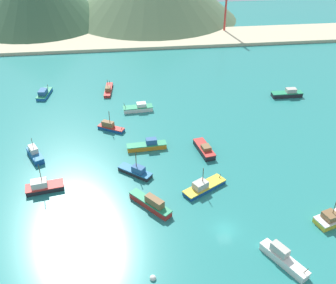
{
  "coord_description": "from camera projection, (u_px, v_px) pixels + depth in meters",
  "views": [
    {
      "loc": [
        -16.81,
        -50.48,
        53.06
      ],
      "look_at": [
        -7.04,
        30.07,
        0.52
      ],
      "focal_mm": 42.04,
      "sensor_mm": 36.0,
      "label": 1
    }
  ],
  "objects": [
    {
      "name": "fishing_boat_14",
      "position": [
        136.0,
        171.0,
        86.21
      ],
      "size": [
        7.62,
        6.83,
        5.71
      ],
      "color": "#232328",
      "rests_on": "ground"
    },
    {
      "name": "fishing_boat_9",
      "position": [
        151.0,
        203.0,
        77.04
      ],
      "size": [
        8.09,
        9.07,
        2.91
      ],
      "color": "red",
      "rests_on": "ground"
    },
    {
      "name": "beach_strip",
      "position": [
        162.0,
        39.0,
        162.53
      ],
      "size": [
        247.0,
        22.23,
        1.2
      ],
      "primitive_type": "cube",
      "color": "#C6B793",
      "rests_on": "ground"
    },
    {
      "name": "fishing_boat_12",
      "position": [
        43.0,
        186.0,
        81.62
      ],
      "size": [
        8.08,
        4.26,
        6.54
      ],
      "color": "#232328",
      "rests_on": "ground"
    },
    {
      "name": "fishing_boat_4",
      "position": [
        35.0,
        154.0,
        91.38
      ],
      "size": [
        5.02,
        7.16,
        5.44
      ],
      "color": "#14478C",
      "rests_on": "ground"
    },
    {
      "name": "radio_tower",
      "position": [
        226.0,
        3.0,
        164.25
      ],
      "size": [
        2.45,
        1.96,
        24.55
      ],
      "color": "#B7332D",
      "rests_on": "ground"
    },
    {
      "name": "fishing_boat_2",
      "position": [
        332.0,
        219.0,
        73.76
      ],
      "size": [
        7.38,
        5.14,
        5.19
      ],
      "color": "gold",
      "rests_on": "ground"
    },
    {
      "name": "fishing_boat_8",
      "position": [
        138.0,
        108.0,
        110.89
      ],
      "size": [
        8.45,
        3.22,
        2.77
      ],
      "color": "silver",
      "rests_on": "ground"
    },
    {
      "name": "buoy_1",
      "position": [
        153.0,
        278.0,
        63.35
      ],
      "size": [
        1.05,
        1.05,
        1.05
      ],
      "color": "silver",
      "rests_on": "ground"
    },
    {
      "name": "fishing_boat_5",
      "position": [
        44.0,
        93.0,
        118.81
      ],
      "size": [
        4.07,
        8.33,
        2.34
      ],
      "color": "#1E5BA8",
      "rests_on": "ground"
    },
    {
      "name": "fishing_boat_11",
      "position": [
        203.0,
        187.0,
        81.82
      ],
      "size": [
        9.97,
        7.51,
        5.71
      ],
      "color": "#14478C",
      "rests_on": "ground"
    },
    {
      "name": "fishing_boat_13",
      "position": [
        147.0,
        145.0,
        94.69
      ],
      "size": [
        9.68,
        2.91,
        2.69
      ],
      "color": "orange",
      "rests_on": "ground"
    },
    {
      "name": "fishing_boat_7",
      "position": [
        110.0,
        127.0,
        102.12
      ],
      "size": [
        7.19,
        5.31,
        5.47
      ],
      "color": "#14478C",
      "rests_on": "ground"
    },
    {
      "name": "fishing_boat_0",
      "position": [
        283.0,
        258.0,
        65.7
      ],
      "size": [
        6.28,
        9.14,
        3.01
      ],
      "color": "silver",
      "rests_on": "ground"
    },
    {
      "name": "fishing_boat_3",
      "position": [
        204.0,
        149.0,
        93.5
      ],
      "size": [
        4.14,
        8.62,
        2.3
      ],
      "color": "#232328",
      "rests_on": "ground"
    },
    {
      "name": "ground",
      "position": [
        196.0,
        143.0,
        97.74
      ],
      "size": [
        260.0,
        280.0,
        0.5
      ],
      "color": "teal"
    },
    {
      "name": "fishing_boat_10",
      "position": [
        287.0,
        94.0,
        118.44
      ],
      "size": [
        9.28,
        2.63,
        2.62
      ],
      "color": "#232328",
      "rests_on": "ground"
    },
    {
      "name": "fishing_boat_1",
      "position": [
        108.0,
        90.0,
        121.34
      ],
      "size": [
        2.82,
        9.77,
        4.37
      ],
      "color": "red",
      "rests_on": "ground"
    }
  ]
}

